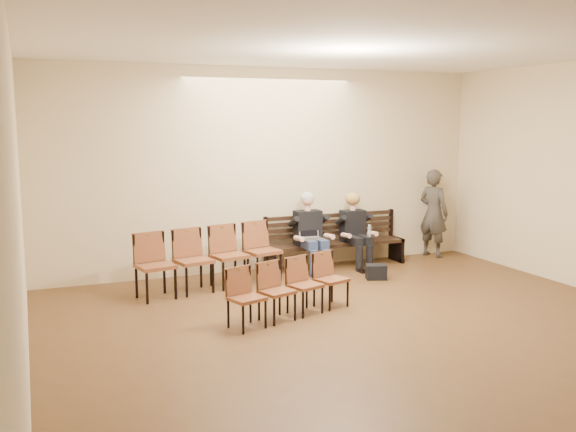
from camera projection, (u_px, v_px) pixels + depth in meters
name	position (u px, v px, depth m)	size (l,w,h in m)	color
ground	(435.00, 367.00, 6.82)	(10.00, 10.00, 0.00)	brown
room_walls	(402.00, 126.00, 7.16)	(8.02, 10.01, 3.51)	beige
bench	(336.00, 254.00, 11.47)	(2.60, 0.90, 0.45)	black
seated_man	(310.00, 232.00, 11.08)	(0.57, 0.79, 1.36)	black
seated_woman	(355.00, 233.00, 11.42)	(0.53, 0.73, 1.23)	black
laptop	(312.00, 240.00, 10.92)	(0.36, 0.28, 0.26)	#BDBCC1
water_bottle	(369.00, 238.00, 11.24)	(0.07, 0.07, 0.22)	silver
bag	(376.00, 272.00, 10.58)	(0.33, 0.23, 0.24)	black
passerby	(434.00, 206.00, 12.25)	(0.71, 0.46, 1.94)	#39342E
chair_row_front	(212.00, 258.00, 9.90)	(2.37, 0.53, 0.97)	brown
chair_row_back	(291.00, 289.00, 8.52)	(1.88, 0.42, 0.77)	brown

